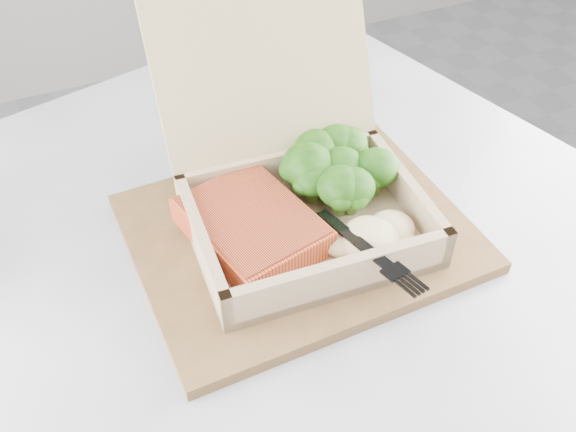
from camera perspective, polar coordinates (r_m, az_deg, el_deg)
name	(u,v)px	position (r m, az deg, el deg)	size (l,w,h in m)	color
cafe_table	(266,378)	(0.76, -1.93, -14.23)	(0.97, 0.97, 0.73)	black
serving_tray	(299,233)	(0.63, 0.96, -1.49)	(0.32, 0.25, 0.01)	brown
takeout_container	(293,173)	(0.62, 0.45, 3.83)	(0.23, 0.25, 0.19)	#9E895F
salmon_fillet	(251,226)	(0.60, -3.28, -0.91)	(0.10, 0.13, 0.03)	#D85B2A
broccoli_pile	(341,173)	(0.65, 4.76, 3.82)	(0.12, 0.12, 0.04)	#347019
mashed_potatoes	(370,239)	(0.59, 7.27, -2.02)	(0.09, 0.08, 0.03)	beige
plastic_fork	(341,226)	(0.58, 4.70, -0.86)	(0.04, 0.14, 0.02)	black
receipt	(226,139)	(0.77, -5.53, 6.86)	(0.07, 0.13, 0.00)	silver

